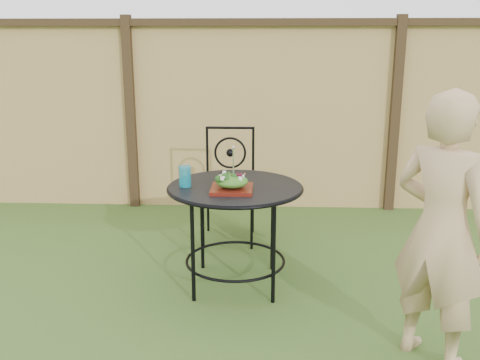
# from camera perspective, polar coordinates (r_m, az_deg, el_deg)

# --- Properties ---
(ground) EXTENTS (60.00, 60.00, 0.00)m
(ground) POSITION_cam_1_polar(r_m,az_deg,el_deg) (3.53, 1.84, -13.68)
(ground) COLOR #214115
(ground) RESTS_ON ground
(fence) EXTENTS (8.00, 0.12, 1.90)m
(fence) POSITION_cam_1_polar(r_m,az_deg,el_deg) (5.34, 2.29, 6.98)
(fence) COLOR #DBB56C
(fence) RESTS_ON ground
(patio_table) EXTENTS (0.92, 0.92, 0.72)m
(patio_table) POSITION_cam_1_polar(r_m,az_deg,el_deg) (3.64, -0.52, -2.70)
(patio_table) COLOR black
(patio_table) RESTS_ON ground
(patio_chair) EXTENTS (0.46, 0.46, 0.95)m
(patio_chair) POSITION_cam_1_polar(r_m,az_deg,el_deg) (4.55, -1.17, -0.16)
(patio_chair) COLOR black
(patio_chair) RESTS_ON ground
(diner) EXTENTS (0.62, 0.63, 1.46)m
(diner) POSITION_cam_1_polar(r_m,az_deg,el_deg) (2.94, 20.69, -5.15)
(diner) COLOR tan
(diner) RESTS_ON ground
(salad_plate) EXTENTS (0.27, 0.27, 0.02)m
(salad_plate) POSITION_cam_1_polar(r_m,az_deg,el_deg) (3.48, -0.87, -0.97)
(salad_plate) COLOR #4E130B
(salad_plate) RESTS_ON patio_table
(salad) EXTENTS (0.21, 0.21, 0.08)m
(salad) POSITION_cam_1_polar(r_m,az_deg,el_deg) (3.47, -0.87, -0.14)
(salad) COLOR #235614
(salad) RESTS_ON salad_plate
(fork) EXTENTS (0.01, 0.01, 0.18)m
(fork) POSITION_cam_1_polar(r_m,az_deg,el_deg) (3.43, -0.72, 1.95)
(fork) COLOR silver
(fork) RESTS_ON salad
(drinking_glass) EXTENTS (0.08, 0.08, 0.14)m
(drinking_glass) POSITION_cam_1_polar(r_m,az_deg,el_deg) (3.59, -5.89, 0.39)
(drinking_glass) COLOR #0C7E96
(drinking_glass) RESTS_ON patio_table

